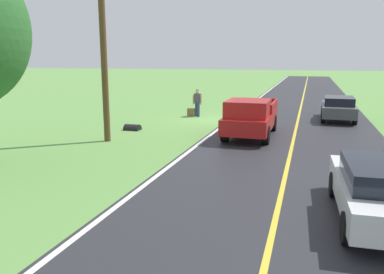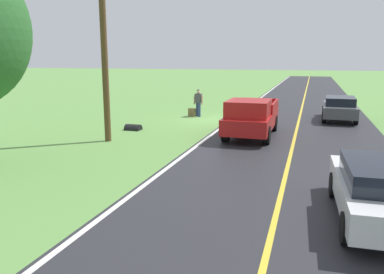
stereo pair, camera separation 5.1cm
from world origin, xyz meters
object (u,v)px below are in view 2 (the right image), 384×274
object	(u,v)px
suitcase_carried	(192,112)
sedan_mid_oncoming	(381,190)
utility_pole_roadside	(104,38)
sedan_near_oncoming	(340,108)
pickup_truck_passing	(251,117)
hitchhiker_walking	(198,101)

from	to	relation	value
suitcase_carried	sedan_mid_oncoming	size ratio (longest dim) A/B	0.11
suitcase_carried	utility_pole_roadside	distance (m)	9.38
suitcase_carried	sedan_near_oncoming	distance (m)	8.97
pickup_truck_passing	utility_pole_roadside	size ratio (longest dim) A/B	0.60
suitcase_carried	sedan_mid_oncoming	world-z (taller)	sedan_mid_oncoming
suitcase_carried	sedan_near_oncoming	bearing A→B (deg)	101.83
hitchhiker_walking	suitcase_carried	bearing A→B (deg)	5.93
utility_pole_roadside	suitcase_carried	bearing A→B (deg)	-99.47
sedan_mid_oncoming	suitcase_carried	bearing A→B (deg)	-57.92
pickup_truck_passing	suitcase_carried	bearing A→B (deg)	-49.57
pickup_truck_passing	utility_pole_roadside	bearing A→B (deg)	25.53
sedan_near_oncoming	utility_pole_roadside	size ratio (longest dim) A/B	0.50
suitcase_carried	utility_pole_roadside	world-z (taller)	utility_pole_roadside
suitcase_carried	pickup_truck_passing	distance (m)	7.14
hitchhiker_walking	sedan_mid_oncoming	distance (m)	16.56
pickup_truck_passing	sedan_near_oncoming	size ratio (longest dim) A/B	1.22
utility_pole_roadside	sedan_mid_oncoming	bearing A→B (deg)	150.01
sedan_near_oncoming	sedan_mid_oncoming	bearing A→B (deg)	89.99
sedan_mid_oncoming	utility_pole_roadside	xyz separation A→B (m)	(10.27, -5.92, 3.73)
sedan_near_oncoming	utility_pole_roadside	xyz separation A→B (m)	(10.27, 9.34, 3.73)
hitchhiker_walking	sedan_mid_oncoming	bearing A→B (deg)	120.75
suitcase_carried	utility_pole_roadside	bearing A→B (deg)	-4.54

